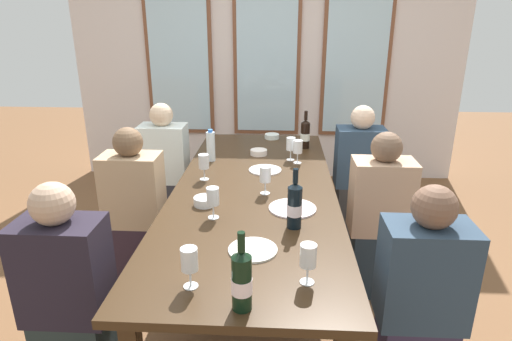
# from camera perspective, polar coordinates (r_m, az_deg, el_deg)

# --- Properties ---
(ground_plane) EXTENTS (12.00, 12.00, 0.00)m
(ground_plane) POSITION_cam_1_polar(r_m,az_deg,el_deg) (3.07, -0.20, -15.21)
(ground_plane) COLOR brown
(back_wall_with_windows) EXTENTS (4.21, 0.10, 2.90)m
(back_wall_with_windows) POSITION_cam_1_polar(r_m,az_deg,el_deg) (4.79, 1.46, 16.02)
(back_wall_with_windows) COLOR silver
(back_wall_with_windows) RESTS_ON ground
(dining_table) EXTENTS (1.01, 2.58, 0.74)m
(dining_table) POSITION_cam_1_polar(r_m,az_deg,el_deg) (2.74, -0.22, -3.54)
(dining_table) COLOR #372514
(dining_table) RESTS_ON ground
(white_plate_0) EXTENTS (0.23, 0.23, 0.01)m
(white_plate_0) POSITION_cam_1_polar(r_m,az_deg,el_deg) (3.02, 1.22, 0.07)
(white_plate_0) COLOR white
(white_plate_0) RESTS_ON dining_table
(white_plate_1) EXTENTS (0.27, 0.27, 0.01)m
(white_plate_1) POSITION_cam_1_polar(r_m,az_deg,el_deg) (2.43, 4.86, -5.02)
(white_plate_1) COLOR white
(white_plate_1) RESTS_ON dining_table
(white_plate_2) EXTENTS (0.23, 0.23, 0.01)m
(white_plate_2) POSITION_cam_1_polar(r_m,az_deg,el_deg) (2.02, -0.43, -10.45)
(white_plate_2) COLOR white
(white_plate_2) RESTS_ON dining_table
(wine_bottle_0) EXTENTS (0.08, 0.08, 0.32)m
(wine_bottle_0) POSITION_cam_1_polar(r_m,az_deg,el_deg) (2.19, 5.14, -4.62)
(wine_bottle_0) COLOR black
(wine_bottle_0) RESTS_ON dining_table
(wine_bottle_1) EXTENTS (0.08, 0.08, 0.31)m
(wine_bottle_1) POSITION_cam_1_polar(r_m,az_deg,el_deg) (3.54, 6.54, 4.82)
(wine_bottle_1) COLOR black
(wine_bottle_1) RESTS_ON dining_table
(wine_bottle_2) EXTENTS (0.08, 0.08, 0.32)m
(wine_bottle_2) POSITION_cam_1_polar(r_m,az_deg,el_deg) (1.61, -1.90, -14.33)
(wine_bottle_2) COLOR black
(wine_bottle_2) RESTS_ON dining_table
(tasting_bowl_0) EXTENTS (0.12, 0.12, 0.05)m
(tasting_bowl_0) POSITION_cam_1_polar(r_m,az_deg,el_deg) (2.49, -6.84, -4.05)
(tasting_bowl_0) COLOR white
(tasting_bowl_0) RESTS_ON dining_table
(tasting_bowl_1) EXTENTS (0.13, 0.13, 0.04)m
(tasting_bowl_1) POSITION_cam_1_polar(r_m,az_deg,el_deg) (3.36, 0.36, 2.44)
(tasting_bowl_1) COLOR white
(tasting_bowl_1) RESTS_ON dining_table
(tasting_bowl_2) EXTENTS (0.13, 0.13, 0.04)m
(tasting_bowl_2) POSITION_cam_1_polar(r_m,az_deg,el_deg) (3.82, 2.12, 4.55)
(tasting_bowl_2) COLOR white
(tasting_bowl_2) RESTS_ON dining_table
(water_bottle) EXTENTS (0.06, 0.06, 0.24)m
(water_bottle) POSITION_cam_1_polar(r_m,az_deg,el_deg) (3.22, -6.02, 3.25)
(water_bottle) COLOR white
(water_bottle) RESTS_ON dining_table
(wine_glass_0) EXTENTS (0.07, 0.07, 0.17)m
(wine_glass_0) POSITION_cam_1_polar(r_m,az_deg,el_deg) (2.84, -6.94, 1.02)
(wine_glass_0) COLOR white
(wine_glass_0) RESTS_ON dining_table
(wine_glass_1) EXTENTS (0.07, 0.07, 0.17)m
(wine_glass_1) POSITION_cam_1_polar(r_m,az_deg,el_deg) (3.15, 5.56, 3.08)
(wine_glass_1) COLOR white
(wine_glass_1) RESTS_ON dining_table
(wine_glass_2) EXTENTS (0.07, 0.07, 0.17)m
(wine_glass_2) POSITION_cam_1_polar(r_m,az_deg,el_deg) (2.29, -5.75, -3.61)
(wine_glass_2) COLOR white
(wine_glass_2) RESTS_ON dining_table
(wine_glass_3) EXTENTS (0.07, 0.07, 0.17)m
(wine_glass_3) POSITION_cam_1_polar(r_m,az_deg,el_deg) (1.74, -8.83, -11.79)
(wine_glass_3) COLOR white
(wine_glass_3) RESTS_ON dining_table
(wine_glass_4) EXTENTS (0.07, 0.07, 0.17)m
(wine_glass_4) POSITION_cam_1_polar(r_m,az_deg,el_deg) (1.76, 6.93, -11.24)
(wine_glass_4) COLOR white
(wine_glass_4) RESTS_ON dining_table
(wine_glass_5) EXTENTS (0.07, 0.07, 0.17)m
(wine_glass_5) POSITION_cam_1_polar(r_m,az_deg,el_deg) (2.59, 1.24, -0.59)
(wine_glass_5) COLOR white
(wine_glass_5) RESTS_ON dining_table
(wine_glass_6) EXTENTS (0.07, 0.07, 0.17)m
(wine_glass_6) POSITION_cam_1_polar(r_m,az_deg,el_deg) (3.22, 4.65, 3.46)
(wine_glass_6) COLOR white
(wine_glass_6) RESTS_ON dining_table
(seated_person_0) EXTENTS (0.38, 0.24, 1.11)m
(seated_person_0) POSITION_cam_1_polar(r_m,az_deg,el_deg) (3.00, -15.73, -5.37)
(seated_person_0) COLOR #32222D
(seated_person_0) RESTS_ON ground
(seated_person_1) EXTENTS (0.38, 0.24, 1.11)m
(seated_person_1) POSITION_cam_1_polar(r_m,az_deg,el_deg) (2.89, 15.98, -6.34)
(seated_person_1) COLOR #222E36
(seated_person_1) RESTS_ON ground
(seated_person_2) EXTENTS (0.38, 0.24, 1.11)m
(seated_person_2) POSITION_cam_1_polar(r_m,az_deg,el_deg) (2.24, -23.53, -15.55)
(seated_person_2) COLOR #242F2F
(seated_person_2) RESTS_ON ground
(seated_person_3) EXTENTS (0.38, 0.24, 1.11)m
(seated_person_3) POSITION_cam_1_polar(r_m,az_deg,el_deg) (2.18, 20.84, -16.35)
(seated_person_3) COLOR #322944
(seated_person_3) RESTS_ON ground
(seated_person_4) EXTENTS (0.38, 0.24, 1.11)m
(seated_person_4) POSITION_cam_1_polar(r_m,az_deg,el_deg) (3.70, -11.91, -0.17)
(seated_person_4) COLOR #31323B
(seated_person_4) RESTS_ON ground
(seated_person_5) EXTENTS (0.38, 0.24, 1.11)m
(seated_person_5) POSITION_cam_1_polar(r_m,az_deg,el_deg) (3.63, 13.35, -0.70)
(seated_person_5) COLOR #363536
(seated_person_5) RESTS_ON ground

